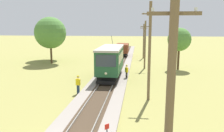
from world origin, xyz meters
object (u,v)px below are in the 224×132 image
Objects in this scene: freight_car at (122,49)px; utility_pole_mid at (145,44)px; tree_right_far at (50,33)px; utility_pole_far at (144,41)px; second_worker at (127,71)px; utility_pole_foreground at (169,114)px; tree_left_far at (50,31)px; red_tram at (111,61)px; utility_pole_near_tram at (149,51)px; tree_right_near at (179,40)px; track_worker at (78,84)px.

utility_pole_mid reaches higher than freight_car.
freight_car is at bearing 41.14° from tree_right_far.
utility_pole_far is 18.70m from second_worker.
tree_left_far is at bearing 115.93° from utility_pole_foreground.
utility_pole_far is at bearing 27.59° from tree_right_far.
utility_pole_mid is 1.06× the size of utility_pole_far.
red_tram is at bearing -120.78° from utility_pole_mid.
red_tram is 9.08m from utility_pole_near_tram.
utility_pole_mid is 1.17× the size of tree_right_near.
tree_right_near is (4.84, 14.76, 0.10)m from utility_pole_near_tram.
utility_pole_foreground is at bearing -90.00° from utility_pole_near_tram.
utility_pole_near_tram reaches higher than second_worker.
track_worker is (-2.24, -26.64, -0.57)m from freight_car.
utility_pole_mid is at bearing -71.73° from freight_car.
freight_car is 2.91× the size of second_worker.
red_tram is 1.10× the size of tree_right_far.
utility_pole_mid is at bearing 179.81° from track_worker.
red_tram is 4.79× the size of track_worker.
tree_right_far reaches higher than utility_pole_foreground.
tree_left_far reaches higher than red_tram.
freight_car is at bearing 95.91° from utility_pole_foreground.
utility_pole_near_tram is 1.18× the size of utility_pole_mid.
utility_pole_mid is 4.90m from tree_right_near.
tree_right_near is (7.12, 7.24, 3.35)m from second_worker.
utility_pole_near_tram is at bearing -49.02° from tree_right_far.
utility_pole_far is 3.71× the size of track_worker.
utility_pole_near_tram is at bearing -52.22° from tree_left_far.
utility_pole_near_tram reaches higher than utility_pole_mid.
utility_pole_foreground is 15.89m from track_worker.
tree_right_near is at bearing -18.63° from tree_left_far.
tree_left_far reaches higher than second_worker.
track_worker is (-6.46, 14.22, -2.90)m from utility_pole_foreground.
utility_pole_foreground reaches higher than utility_pole_mid.
utility_pole_near_tram is 1.25× the size of utility_pole_far.
red_tram is 4.79× the size of second_worker.
track_worker is at bearing -115.04° from utility_pole_mid.
red_tram is at bearing -41.74° from tree_right_far.
tree_right_far is (-15.49, 2.96, 1.52)m from utility_pole_mid.
utility_pole_mid is 3.94× the size of track_worker.
utility_pole_near_tram is 1.07× the size of tree_right_far.
utility_pole_foreground is 1.14× the size of utility_pole_far.
red_tram is 11.64m from tree_right_near.
tree_left_far is (-17.21, 35.39, 1.43)m from utility_pole_foreground.
tree_right_near reaches higher than red_tram.
utility_pole_mid reaches higher than utility_pole_far.
tree_left_far is at bearing -157.13° from freight_car.
utility_pole_mid is at bearing -90.00° from utility_pole_far.
utility_pole_near_tram is 4.63× the size of second_worker.
second_worker is 17.26m from tree_right_far.
tree_left_far reaches higher than tree_right_near.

